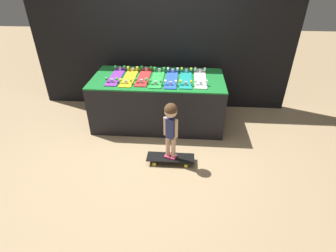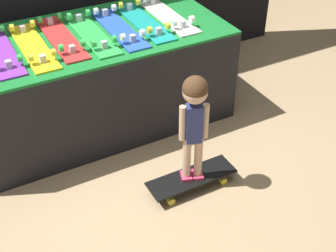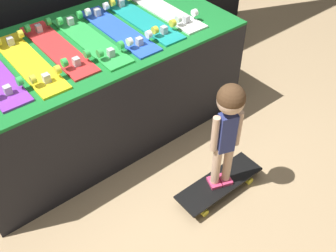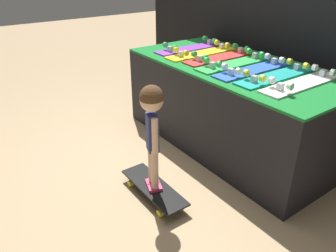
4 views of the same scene
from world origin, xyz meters
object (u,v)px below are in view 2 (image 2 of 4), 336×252
Objects in this scene: skateboard_purple_on_rack at (0,51)px; skateboard_teal_on_rack at (143,21)px; skateboard_white_on_rack at (167,15)px; skateboard_on_floor at (192,178)px; child at (194,110)px; skateboard_green_on_rack at (91,33)px; skateboard_yellow_on_rack at (33,46)px; skateboard_red_on_rack at (61,37)px; skateboard_blue_on_rack at (118,27)px.

skateboard_purple_on_rack is 1.00× the size of skateboard_teal_on_rack.
skateboard_on_floor is (-0.38, -1.09, -0.73)m from skateboard_white_on_rack.
skateboard_teal_on_rack is 0.99× the size of child.
skateboard_green_on_rack is 0.99× the size of child.
skateboard_purple_on_rack is at bearing 172.04° from skateboard_yellow_on_rack.
skateboard_teal_on_rack is (0.88, 0.01, 0.00)m from skateboard_yellow_on_rack.
skateboard_on_floor is at bearing -49.35° from skateboard_purple_on_rack.
skateboard_red_on_rack is at bearing 1.38° from skateboard_purple_on_rack.
skateboard_green_on_rack is (0.44, -0.00, 0.00)m from skateboard_yellow_on_rack.
skateboard_blue_on_rack is at bearing -175.07° from skateboard_white_on_rack.
skateboard_on_floor is (0.71, -1.06, -0.73)m from skateboard_yellow_on_rack.
skateboard_teal_on_rack is 0.22m from skateboard_white_on_rack.
skateboard_yellow_on_rack is at bearing -179.29° from skateboard_teal_on_rack.
skateboard_green_on_rack is at bearing -178.15° from skateboard_teal_on_rack.
skateboard_green_on_rack is 1.00× the size of skateboard_white_on_rack.
skateboard_red_on_rack is at bearing 114.24° from skateboard_on_floor.
skateboard_blue_on_rack and skateboard_white_on_rack have the same top height.
skateboard_red_on_rack is at bearing 133.86° from child.
child is at bearing -87.00° from skateboard_blue_on_rack.
skateboard_teal_on_rack is at bearing -174.71° from skateboard_white_on_rack.
skateboard_green_on_rack is at bearing 179.11° from skateboard_blue_on_rack.
skateboard_on_floor is 0.58m from child.
skateboard_on_floor is at bearing -55.95° from skateboard_yellow_on_rack.
skateboard_red_on_rack is 1.00× the size of skateboard_green_on_rack.
child reaches higher than skateboard_on_floor.
skateboard_teal_on_rack is at bearing -2.64° from skateboard_red_on_rack.
skateboard_teal_on_rack and skateboard_white_on_rack have the same top height.
skateboard_yellow_on_rack and skateboard_teal_on_rack have the same top height.
child reaches higher than skateboard_green_on_rack.
skateboard_green_on_rack and skateboard_white_on_rack have the same top height.
skateboard_green_on_rack and skateboard_blue_on_rack have the same top height.
skateboard_white_on_rack is 1.25× the size of skateboard_on_floor.
skateboard_yellow_on_rack is 1.00× the size of skateboard_red_on_rack.
skateboard_yellow_on_rack is 0.99× the size of child.
skateboard_on_floor is (0.27, -1.05, -0.73)m from skateboard_green_on_rack.
skateboard_teal_on_rack is (0.22, 0.02, 0.00)m from skateboard_blue_on_rack.
skateboard_teal_on_rack is 1.25× the size of skateboard_on_floor.
skateboard_green_on_rack is 0.22m from skateboard_blue_on_rack.
skateboard_blue_on_rack is (0.88, -0.04, 0.00)m from skateboard_purple_on_rack.
skateboard_green_on_rack and skateboard_teal_on_rack have the same top height.
child reaches higher than skateboard_red_on_rack.
skateboard_purple_on_rack is 1.32m from skateboard_white_on_rack.
skateboard_purple_on_rack is 1.10m from skateboard_teal_on_rack.
skateboard_yellow_on_rack reaches higher than skateboard_on_floor.
skateboard_teal_on_rack reaches higher than skateboard_on_floor.
skateboard_blue_on_rack is at bearing -2.44° from skateboard_purple_on_rack.
skateboard_blue_on_rack is 1.00× the size of skateboard_white_on_rack.
skateboard_red_on_rack is 1.00× the size of skateboard_white_on_rack.
skateboard_blue_on_rack is 0.99× the size of child.
skateboard_purple_on_rack and skateboard_teal_on_rack have the same top height.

